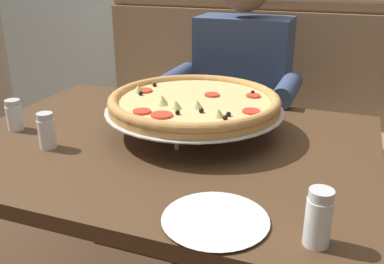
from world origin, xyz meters
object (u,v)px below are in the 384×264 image
at_px(dining_table, 165,168).
at_px(pizza, 194,103).
at_px(shaker_pepper_flakes, 318,222).
at_px(plate_near_left, 215,217).
at_px(shaker_oregano, 15,117).
at_px(shaker_parmesan, 47,133).
at_px(diner_main, 236,94).
at_px(booth_bench, 240,138).

xyz_separation_m(dining_table, pizza, (0.06, 0.10, 0.19)).
relative_size(shaker_pepper_flakes, plate_near_left, 0.52).
height_order(shaker_oregano, shaker_parmesan, shaker_parmesan).
xyz_separation_m(dining_table, shaker_pepper_flakes, (0.47, -0.35, 0.14)).
xyz_separation_m(pizza, shaker_parmesan, (-0.34, -0.26, -0.05)).
relative_size(dining_table, shaker_pepper_flakes, 10.54).
bearing_deg(shaker_oregano, shaker_parmesan, -23.69).
bearing_deg(dining_table, shaker_oregano, -170.60).
xyz_separation_m(diner_main, pizza, (0.02, -0.56, 0.13)).
bearing_deg(plate_near_left, pizza, 115.56).
relative_size(booth_bench, shaker_oregano, 16.66).
xyz_separation_m(pizza, plate_near_left, (0.21, -0.45, -0.09)).
bearing_deg(shaker_pepper_flakes, shaker_parmesan, 165.67).
xyz_separation_m(booth_bench, dining_table, (0.00, -0.92, 0.26)).
bearing_deg(shaker_oregano, diner_main, 54.92).
xyz_separation_m(dining_table, shaker_oregano, (-0.48, -0.08, 0.13)).
height_order(booth_bench, dining_table, booth_bench).
xyz_separation_m(dining_table, plate_near_left, (0.27, -0.35, 0.10)).
bearing_deg(dining_table, shaker_parmesan, -150.77).
distance_m(dining_table, shaker_parmesan, 0.36).
height_order(booth_bench, shaker_pepper_flakes, booth_bench).
relative_size(booth_bench, dining_table, 1.34).
bearing_deg(diner_main, shaker_parmesan, -111.88).
bearing_deg(shaker_parmesan, pizza, 36.88).
bearing_deg(shaker_parmesan, plate_near_left, -18.67).
height_order(dining_table, shaker_oregano, shaker_oregano).
relative_size(booth_bench, diner_main, 1.26).
relative_size(shaker_parmesan, shaker_pepper_flakes, 0.90).
bearing_deg(pizza, shaker_pepper_flakes, -47.62).
bearing_deg(pizza, dining_table, -120.34).
bearing_deg(diner_main, shaker_pepper_flakes, -66.94).
distance_m(diner_main, pizza, 0.57).
bearing_deg(booth_bench, shaker_parmesan, -104.88).
distance_m(diner_main, shaker_parmesan, 0.88).
height_order(shaker_oregano, plate_near_left, shaker_oregano).
height_order(booth_bench, shaker_parmesan, booth_bench).
bearing_deg(shaker_oregano, dining_table, 9.40).
height_order(dining_table, diner_main, diner_main).
distance_m(booth_bench, diner_main, 0.41).
bearing_deg(pizza, diner_main, 91.75).
bearing_deg(pizza, booth_bench, 93.98).
bearing_deg(dining_table, plate_near_left, -52.20).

